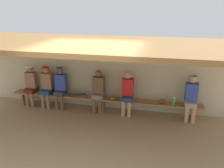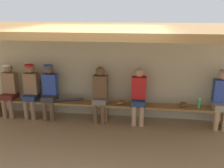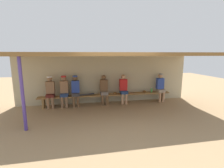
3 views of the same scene
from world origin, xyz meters
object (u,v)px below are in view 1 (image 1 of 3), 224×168
Objects in this scene: player_with_sunglasses at (127,92)px; player_shirtless_tan at (47,85)px; player_near_post at (61,86)px; baseball_bat at (72,94)px; baseball_glove_dark_brown at (162,101)px; bench at (103,100)px; player_in_blue at (191,96)px; player_in_white at (31,84)px; baseball_glove_tan at (114,98)px; water_bottle_clear at (174,101)px; player_rightmost at (98,89)px.

player_shirtless_tan is at bearing 179.99° from player_with_sunglasses.
player_near_post reaches higher than baseball_bat.
baseball_glove_dark_brown is (3.68, 0.03, -0.24)m from player_shirtless_tan.
player_shirtless_tan reaches higher than baseball_bat.
player_near_post is (-1.39, 0.00, 0.36)m from bench.
player_in_blue reaches higher than baseball_glove_dark_brown.
baseball_bat is (-1.79, -0.00, -0.24)m from player_with_sunglasses.
player_in_white reaches higher than baseball_glove_dark_brown.
player_with_sunglasses is at bearing -0.01° from player_in_white.
baseball_glove_tan is (2.80, -0.03, -0.24)m from player_in_white.
player_in_white is 4.26m from baseball_glove_dark_brown.
player_near_post is 5.96× the size of water_bottle_clear.
player_in_white is (-2.30, 0.00, 0.02)m from player_rightmost.
baseball_glove_dark_brown is 1.45m from baseball_glove_tan.
baseball_bat is at bearing -180.00° from bench.
baseball_bat is (-1.02, -0.00, 0.11)m from bench.
water_bottle_clear is (2.15, -0.03, 0.18)m from bench.
player_with_sunglasses reaches higher than baseball_bat.
player_near_post is 2.16m from player_with_sunglasses.
baseball_glove_tan is at bearing 110.00° from baseball_glove_dark_brown.
player_in_blue reaches higher than player_rightmost.
player_in_blue reaches higher than player_with_sunglasses.
baseball_bat is at bearing -179.80° from player_rightmost.
baseball_glove_tan is (-1.79, 0.01, -0.06)m from water_bottle_clear.
player_with_sunglasses is 1.06m from baseball_glove_dark_brown.
water_bottle_clear is at bearing 128.37° from baseball_glove_tan.
water_bottle_clear is (2.29, -0.03, -0.16)m from player_rightmost.
player_in_white is 1.00× the size of player_in_blue.
baseball_bat is (-1.37, 0.02, -0.01)m from baseball_glove_tan.
player_in_white and player_in_blue have the same top height.
bench is at bearing -15.50° from baseball_bat.
baseball_bat is at bearing -179.90° from player_with_sunglasses.
player_shirtless_tan reaches higher than baseball_glove_tan.
baseball_glove_dark_brown is at bearing 0.54° from player_shirtless_tan.
baseball_glove_tan is (1.75, -0.03, -0.24)m from player_near_post.
player_with_sunglasses is at bearing 178.73° from water_bottle_clear.
bench is 4.49× the size of player_with_sunglasses.
player_shirtless_tan is 5.60× the size of baseball_glove_dark_brown.
baseball_bat is (-2.82, -0.04, -0.01)m from baseball_glove_dark_brown.
player_with_sunglasses is 5.56× the size of baseball_glove_dark_brown.
player_in_blue is 5.60× the size of baseball_glove_dark_brown.
water_bottle_clear is (3.54, -0.03, -0.18)m from player_near_post.
player_rightmost is 1.00× the size of player_with_sunglasses.
baseball_glove_dark_brown is at bearing 0.47° from player_in_white.
baseball_glove_tan is (0.50, -0.02, -0.22)m from player_rightmost.
baseball_glove_tan reaches higher than bench.
player_shirtless_tan is (-1.87, 0.00, 0.36)m from bench.
player_shirtless_tan is 0.57m from player_in_white.
baseball_bat is at bearing -52.35° from baseball_glove_tan.
player_rightmost is 1.25m from player_near_post.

